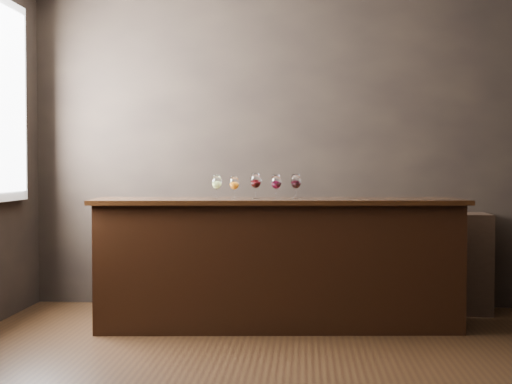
# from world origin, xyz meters

# --- Properties ---
(ground) EXTENTS (5.00, 5.00, 0.00)m
(ground) POSITION_xyz_m (0.00, 0.00, 0.00)
(ground) COLOR black
(ground) RESTS_ON ground
(room_shell) EXTENTS (5.02, 4.52, 2.81)m
(room_shell) POSITION_xyz_m (-0.23, 0.11, 1.81)
(room_shell) COLOR black
(room_shell) RESTS_ON ground
(bar_counter) EXTENTS (2.74, 0.78, 0.95)m
(bar_counter) POSITION_xyz_m (-0.30, 1.37, 0.47)
(bar_counter) COLOR black
(bar_counter) RESTS_ON ground
(bar_top) EXTENTS (2.83, 0.85, 0.04)m
(bar_top) POSITION_xyz_m (-0.30, 1.37, 0.96)
(bar_top) COLOR black
(bar_top) RESTS_ON bar_counter
(back_bar_shelf) EXTENTS (2.31, 0.40, 0.83)m
(back_bar_shelf) POSITION_xyz_m (0.28, 2.03, 0.42)
(back_bar_shelf) COLOR black
(back_bar_shelf) RESTS_ON ground
(glass_white) EXTENTS (0.08, 0.08, 0.18)m
(glass_white) POSITION_xyz_m (-0.77, 1.39, 1.10)
(glass_white) COLOR white
(glass_white) RESTS_ON bar_top
(glass_amber) EXTENTS (0.07, 0.07, 0.17)m
(glass_amber) POSITION_xyz_m (-0.63, 1.35, 1.10)
(glass_amber) COLOR white
(glass_amber) RESTS_ON bar_top
(glass_red_a) EXTENTS (0.08, 0.08, 0.19)m
(glass_red_a) POSITION_xyz_m (-0.47, 1.41, 1.11)
(glass_red_a) COLOR white
(glass_red_a) RESTS_ON bar_top
(glass_red_b) EXTENTS (0.08, 0.08, 0.18)m
(glass_red_b) POSITION_xyz_m (-0.31, 1.34, 1.11)
(glass_red_b) COLOR white
(glass_red_b) RESTS_ON bar_top
(glass_red_c) EXTENTS (0.08, 0.08, 0.19)m
(glass_red_c) POSITION_xyz_m (-0.16, 1.40, 1.11)
(glass_red_c) COLOR white
(glass_red_c) RESTS_ON bar_top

